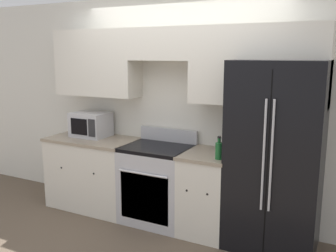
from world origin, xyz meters
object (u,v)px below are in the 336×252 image
at_px(microwave, 91,124).
at_px(bottle, 219,150).
at_px(oven_range, 157,183).
at_px(refrigerator, 276,156).

relative_size(microwave, bottle, 1.91).
xyz_separation_m(oven_range, microwave, (-1.01, 0.08, 0.60)).
bearing_deg(bottle, microwave, 172.19).
distance_m(refrigerator, bottle, 0.56).
bearing_deg(refrigerator, bottle, -157.63).
xyz_separation_m(oven_range, bottle, (0.80, -0.17, 0.54)).
xyz_separation_m(refrigerator, microwave, (-2.32, 0.04, 0.11)).
height_order(refrigerator, microwave, refrigerator).
height_order(oven_range, bottle, bottle).
distance_m(oven_range, refrigerator, 1.40).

